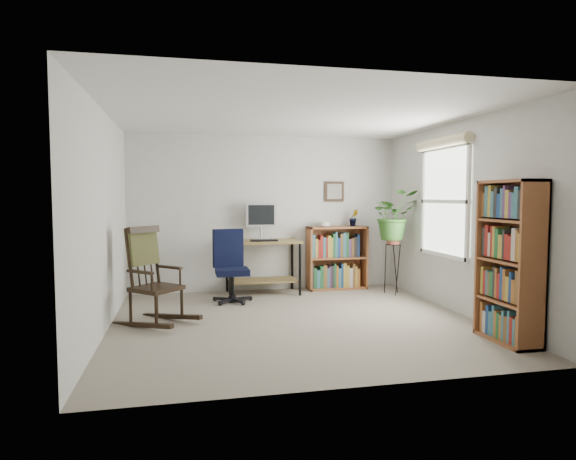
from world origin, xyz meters
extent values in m
cube|color=gray|center=(0.00, 0.00, 0.00)|extent=(4.20, 4.00, 0.00)
cube|color=silver|center=(0.00, 0.00, 2.40)|extent=(4.20, 4.00, 0.00)
cube|color=silver|center=(0.00, 2.00, 1.20)|extent=(4.20, 0.00, 2.40)
cube|color=silver|center=(0.00, -2.00, 1.20)|extent=(4.20, 0.00, 2.40)
cube|color=silver|center=(-2.10, 0.00, 1.20)|extent=(0.00, 4.00, 2.40)
cube|color=silver|center=(2.10, 0.00, 1.20)|extent=(0.00, 4.00, 2.40)
cube|color=black|center=(-0.11, 1.58, 0.82)|extent=(0.40, 0.15, 0.02)
imported|color=#2D5D20|center=(1.80, 1.26, 1.55)|extent=(1.69, 1.87, 1.46)
imported|color=#2D5D20|center=(1.38, 1.83, 1.05)|extent=(0.13, 0.24, 0.11)
camera|label=1|loc=(-1.25, -5.41, 1.47)|focal=30.00mm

